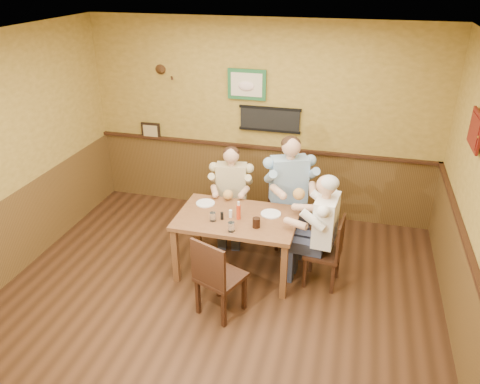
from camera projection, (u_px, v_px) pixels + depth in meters
The scene contains 17 objects.
room at pixel (223, 165), 4.45m from camera, with size 5.02×5.03×2.81m.
dining_table at pixel (237, 223), 5.52m from camera, with size 1.40×0.90×0.75m.
chair_back_left at pixel (232, 209), 6.37m from camera, with size 0.38×0.38×0.82m, color #391F12, non-canonical shape.
chair_back_right at pixel (287, 211), 6.18m from camera, with size 0.44×0.44×0.95m, color #391F12, non-canonical shape.
chair_right_end at pixel (323, 251), 5.39m from camera, with size 0.40×0.40×0.87m, color #391F12, non-canonical shape.
chair_near_side at pixel (221, 275), 4.91m from camera, with size 0.44×0.44×0.95m, color #391F12, non-canonical shape.
diner_tan_shirt at pixel (232, 197), 6.29m from camera, with size 0.54×0.54×1.17m, color beige, non-canonical shape.
diner_blue_polo at pixel (288, 197), 6.09m from camera, with size 0.63×0.63×1.36m, color #8AAECF, non-canonical shape.
diner_white_elder at pixel (324, 237), 5.31m from camera, with size 0.57×0.57×1.24m, color white, non-canonical shape.
water_glass_left at pixel (213, 217), 5.36m from camera, with size 0.07×0.07×0.11m, color white.
water_glass_mid at pixel (231, 227), 5.15m from camera, with size 0.08×0.08×0.11m, color white.
cola_tumbler at pixel (256, 223), 5.23m from camera, with size 0.09×0.09×0.11m, color black.
hot_sauce_bottle at pixel (239, 211), 5.38m from camera, with size 0.05×0.05×0.20m, color red.
salt_shaker at pixel (231, 214), 5.44m from camera, with size 0.04×0.04×0.09m, color white.
pepper_shaker at pixel (222, 216), 5.40m from camera, with size 0.04×0.04×0.09m, color black.
plate_far_left at pixel (205, 203), 5.76m from camera, with size 0.23×0.23×0.02m, color white.
plate_far_right at pixel (271, 214), 5.52m from camera, with size 0.24×0.24×0.02m, color white.
Camera 1 is at (1.33, -3.76, 3.42)m, focal length 35.00 mm.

